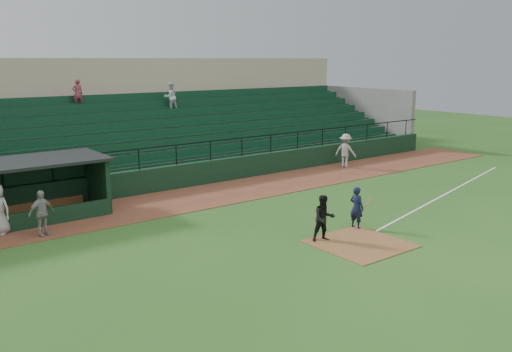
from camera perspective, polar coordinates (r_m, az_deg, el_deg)
ground at (r=19.96m, az=8.77°, el=-6.37°), size 90.00×90.00×0.00m
warning_track at (r=25.90m, az=-4.02°, el=-1.87°), size 40.00×4.00×0.03m
home_plate_dirt at (r=19.32m, az=10.92°, el=-7.04°), size 3.00×3.00×0.03m
foul_line at (r=26.73m, az=18.93°, el=-2.09°), size 17.49×4.44×0.01m
stadium_structure at (r=32.79m, az=-12.26°, el=4.93°), size 38.00×13.08×6.40m
batter_at_plate at (r=20.84m, az=10.61°, el=-3.30°), size 1.02×0.68×1.62m
umpire at (r=19.17m, az=7.20°, el=-4.48°), size 0.99×0.89×1.68m
runner at (r=32.31m, az=9.47°, el=2.66°), size 1.15×1.47×2.00m
dugout_player_a at (r=21.01m, az=-21.76°, el=-3.68°), size 1.06×0.66×1.69m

